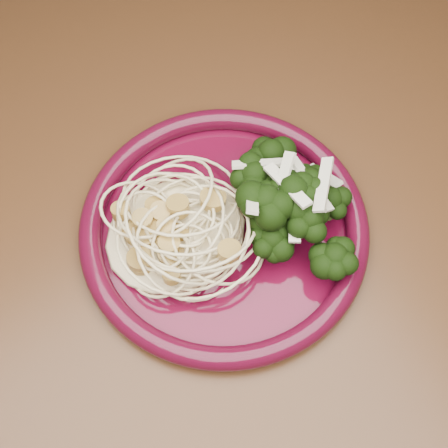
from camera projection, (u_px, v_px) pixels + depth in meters
dining_table at (267, 203)px, 0.78m from camera, size 1.20×0.80×0.75m
dinner_plate at (224, 228)px, 0.64m from camera, size 0.39×0.39×0.02m
spaghetti_pile at (175, 229)px, 0.62m from camera, size 0.19×0.18×0.03m
scallop_cluster at (172, 211)px, 0.59m from camera, size 0.17×0.17×0.04m
broccoli_pile at (284, 209)px, 0.62m from camera, size 0.15×0.19×0.06m
onion_garnish at (287, 192)px, 0.59m from camera, size 0.10×0.12×0.06m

